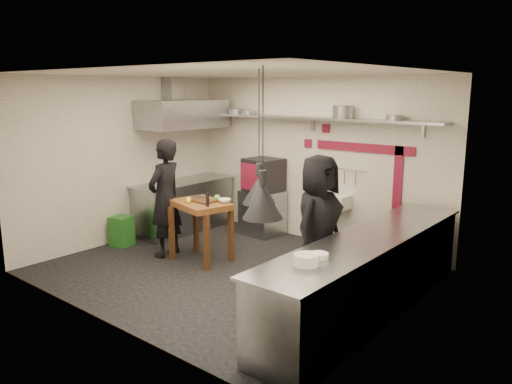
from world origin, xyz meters
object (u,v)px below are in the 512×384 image
Objects in this scene: green_bin at (122,231)px; chef_right at (318,226)px; oven_stand at (262,213)px; combi_oven at (263,175)px; prep_table at (201,231)px; chef_left at (165,198)px.

green_bin is 3.72m from chef_right.
oven_stand is 1.60× the size of green_bin.
combi_oven is at bearing 55.89° from green_bin.
chef_right reaches higher than green_bin.
green_bin is at bearing -153.43° from prep_table.
prep_table reaches higher than oven_stand.
chef_left is 2.67m from chef_right.
chef_right is at bearing 5.94° from green_bin.
oven_stand is 0.43× the size of chef_left.
chef_right is (2.66, 0.23, -0.02)m from chef_left.
chef_left reaches higher than combi_oven.
oven_stand is at bearing -78.01° from combi_oven.
prep_table is (0.16, -1.70, 0.06)m from oven_stand.
prep_table is 2.12m from chef_right.
chef_right reaches higher than oven_stand.
combi_oven is 0.65× the size of prep_table.
chef_left reaches higher than oven_stand.
chef_right is (3.64, 0.38, 0.65)m from green_bin.
green_bin is 1.62m from prep_table.
green_bin is at bearing -91.41° from chef_left.
prep_table is 0.50× the size of chef_left.
chef_right is at bearing 15.70° from prep_table.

